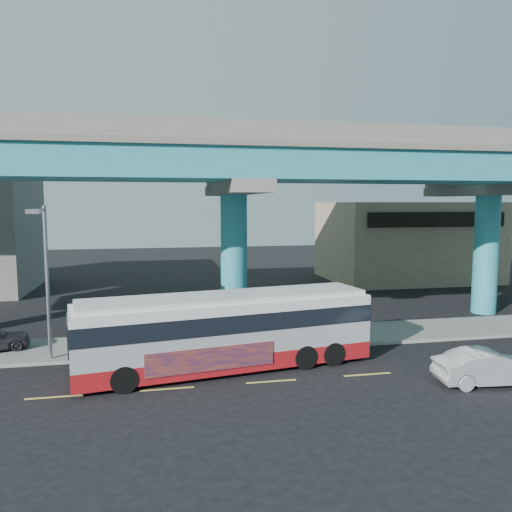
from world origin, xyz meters
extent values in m
plane|color=black|center=(0.00, 0.00, 0.00)|extent=(120.00, 120.00, 0.00)
cube|color=gray|center=(0.00, 5.50, 0.07)|extent=(70.00, 4.00, 0.15)
cube|color=#D8C64C|center=(-8.00, -0.30, 0.01)|extent=(2.00, 0.12, 0.01)
cube|color=#D8C64C|center=(-4.00, -0.30, 0.01)|extent=(2.00, 0.12, 0.01)
cube|color=#D8C64C|center=(0.00, -0.30, 0.01)|extent=(2.00, 0.12, 0.01)
cube|color=#D8C64C|center=(4.00, -0.30, 0.01)|extent=(2.00, 0.12, 0.01)
cube|color=#D8C64C|center=(8.00, -0.30, 0.01)|extent=(2.00, 0.12, 0.01)
cylinder|color=teal|center=(0.00, 9.00, 3.70)|extent=(1.50, 1.50, 7.40)
cube|color=gray|center=(0.00, 9.00, 7.70)|extent=(2.00, 12.00, 0.60)
cube|color=gray|center=(0.00, 12.50, 8.60)|extent=(1.80, 5.00, 1.20)
cylinder|color=teal|center=(16.00, 9.00, 3.70)|extent=(1.50, 1.50, 7.40)
cube|color=gray|center=(16.00, 9.00, 7.70)|extent=(2.00, 12.00, 0.60)
cube|color=gray|center=(16.00, 12.50, 8.60)|extent=(1.80, 5.00, 1.20)
cube|color=teal|center=(0.00, 5.50, 8.70)|extent=(52.00, 5.00, 1.40)
cube|color=gray|center=(0.00, 5.50, 9.55)|extent=(52.00, 5.40, 0.30)
cube|color=gray|center=(0.00, 3.00, 10.10)|extent=(52.00, 0.25, 0.80)
cube|color=gray|center=(0.00, 8.00, 10.10)|extent=(52.00, 0.25, 0.80)
cube|color=teal|center=(0.00, 12.50, 9.90)|extent=(52.00, 5.00, 1.40)
cube|color=gray|center=(0.00, 12.50, 10.75)|extent=(52.00, 5.40, 0.30)
cube|color=gray|center=(0.00, 10.00, 11.30)|extent=(52.00, 0.25, 0.80)
cube|color=gray|center=(0.00, 15.00, 11.30)|extent=(52.00, 0.25, 0.80)
cube|color=tan|center=(18.00, 23.00, 3.50)|extent=(14.00, 10.00, 7.00)
cube|color=black|center=(18.00, 17.90, 5.60)|extent=(12.00, 0.25, 1.20)
cube|color=maroon|center=(-1.50, 1.50, 0.56)|extent=(12.54, 4.58, 0.72)
cube|color=silver|center=(-1.50, 1.50, 1.69)|extent=(12.54, 4.58, 1.53)
cube|color=black|center=(-1.50, 1.50, 2.20)|extent=(12.61, 4.64, 0.72)
cube|color=silver|center=(-1.50, 1.50, 2.76)|extent=(12.54, 4.58, 0.41)
cube|color=silver|center=(-1.50, 1.50, 3.07)|extent=(12.11, 4.27, 0.20)
cube|color=black|center=(4.57, 2.50, 2.05)|extent=(0.44, 2.34, 1.23)
cube|color=black|center=(-7.58, 0.49, 2.05)|extent=(0.44, 2.34, 1.23)
cube|color=#12134F|center=(-2.30, 0.02, 0.94)|extent=(5.06, 0.88, 0.92)
cylinder|color=black|center=(-5.55, -0.37, 0.51)|extent=(1.06, 0.47, 1.02)
cylinder|color=black|center=(-5.94, 1.96, 0.51)|extent=(1.06, 0.47, 1.02)
cylinder|color=black|center=(1.72, 0.84, 0.51)|extent=(1.06, 0.47, 1.02)
cylinder|color=black|center=(1.33, 3.16, 0.51)|extent=(1.06, 0.47, 1.02)
cylinder|color=black|center=(3.03, 1.05, 0.51)|extent=(1.06, 0.47, 1.02)
cylinder|color=black|center=(2.65, 3.38, 0.51)|extent=(1.06, 0.47, 1.02)
imported|color=#A7A6AB|center=(8.10, -2.26, 0.67)|extent=(2.25, 4.37, 1.35)
cylinder|color=gray|center=(-8.93, 4.00, 3.49)|extent=(0.16, 0.16, 6.68)
cylinder|color=gray|center=(-8.93, 3.10, 6.65)|extent=(0.12, 1.81, 0.12)
cube|color=gray|center=(-8.93, 2.19, 6.61)|extent=(0.50, 0.70, 0.18)
cylinder|color=gray|center=(2.54, 4.20, 1.33)|extent=(0.06, 0.06, 2.37)
cylinder|color=#B20A0A|center=(2.54, 4.17, 2.47)|extent=(0.78, 0.32, 0.82)
camera|label=1|loc=(-4.31, -18.61, 6.93)|focal=35.00mm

